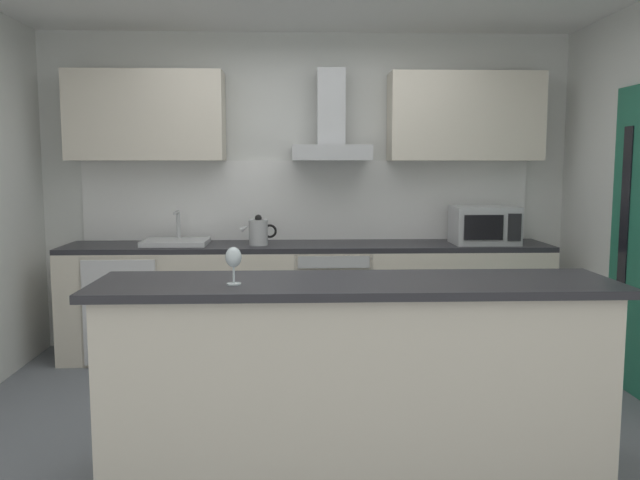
% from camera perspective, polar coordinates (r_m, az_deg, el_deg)
% --- Properties ---
extents(ground, '(5.35, 4.54, 0.02)m').
position_cam_1_polar(ground, '(4.01, -0.60, -15.97)').
color(ground, slate).
extents(wall_back, '(5.35, 0.12, 2.60)m').
position_cam_1_polar(wall_back, '(5.53, -1.17, 4.25)').
color(wall_back, silver).
rests_on(wall_back, ground).
extents(backsplash_tile, '(3.70, 0.02, 0.66)m').
position_cam_1_polar(backsplash_tile, '(5.46, -1.16, 3.48)').
color(backsplash_tile, white).
extents(counter_back, '(3.83, 0.60, 0.90)m').
position_cam_1_polar(counter_back, '(5.26, -1.07, -5.22)').
color(counter_back, beige).
rests_on(counter_back, ground).
extents(counter_island, '(2.53, 0.64, 0.97)m').
position_cam_1_polar(counter_island, '(3.29, 3.10, -11.80)').
color(counter_island, beige).
rests_on(counter_island, ground).
extents(upper_cabinets, '(3.78, 0.32, 0.70)m').
position_cam_1_polar(upper_cabinets, '(5.31, -1.14, 10.74)').
color(upper_cabinets, beige).
extents(oven, '(0.60, 0.62, 0.80)m').
position_cam_1_polar(oven, '(5.24, 1.01, -5.16)').
color(oven, slate).
rests_on(oven, ground).
extents(refrigerator, '(0.58, 0.60, 0.85)m').
position_cam_1_polar(refrigerator, '(5.40, -16.35, -5.46)').
color(refrigerator, white).
rests_on(refrigerator, ground).
extents(microwave, '(0.50, 0.38, 0.30)m').
position_cam_1_polar(microwave, '(5.33, 14.17, 1.27)').
color(microwave, '#B7BABC').
rests_on(microwave, counter_back).
extents(sink, '(0.50, 0.40, 0.26)m').
position_cam_1_polar(sink, '(5.25, -12.47, -0.11)').
color(sink, silver).
rests_on(sink, counter_back).
extents(kettle, '(0.29, 0.15, 0.24)m').
position_cam_1_polar(kettle, '(5.12, -5.39, 0.72)').
color(kettle, '#B7BABC').
rests_on(kettle, counter_back).
extents(range_hood, '(0.62, 0.45, 0.72)m').
position_cam_1_polar(range_hood, '(5.26, 0.96, 9.43)').
color(range_hood, '#B7BABC').
extents(wine_glass, '(0.08, 0.08, 0.18)m').
position_cam_1_polar(wine_glass, '(3.07, -7.57, -1.62)').
color(wine_glass, silver).
rests_on(wine_glass, counter_island).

